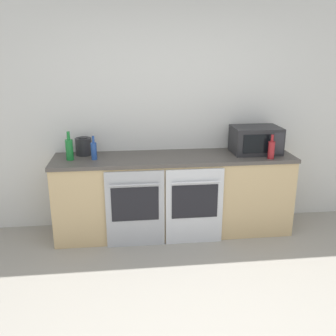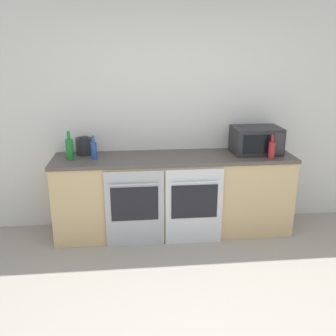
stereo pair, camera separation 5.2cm
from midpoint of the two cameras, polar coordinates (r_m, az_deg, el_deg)
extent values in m
cube|color=silver|center=(4.38, 0.79, 7.95)|extent=(10.00, 0.06, 2.60)
cube|color=tan|center=(4.29, 1.25, -4.28)|extent=(2.64, 0.60, 0.87)
cube|color=#4C4742|center=(4.15, 1.29, 1.56)|extent=(2.66, 0.62, 0.04)
cube|color=#A8AAAF|center=(3.98, -4.70, -6.30)|extent=(0.62, 0.03, 0.85)
cube|color=black|center=(3.93, -4.72, -5.50)|extent=(0.49, 0.01, 0.37)
cylinder|color=#A8AAAF|center=(3.83, -4.79, -2.57)|extent=(0.51, 0.02, 0.02)
cube|color=silver|center=(4.03, 4.37, -5.94)|extent=(0.62, 0.03, 0.85)
cube|color=black|center=(3.99, 4.43, -5.14)|extent=(0.49, 0.01, 0.37)
cylinder|color=silver|center=(3.89, 4.56, -2.25)|extent=(0.51, 0.02, 0.02)
cube|color=#232326|center=(4.36, 13.61, 4.16)|extent=(0.53, 0.39, 0.30)
cube|color=black|center=(4.16, 13.86, 3.54)|extent=(0.32, 0.01, 0.20)
cube|color=#2D2D33|center=(4.25, 16.90, 3.56)|extent=(0.12, 0.01, 0.24)
cylinder|color=#19722D|center=(4.11, -14.41, 2.75)|extent=(0.08, 0.08, 0.22)
cylinder|color=#19722D|center=(4.07, -14.57, 4.85)|extent=(0.03, 0.03, 0.09)
cylinder|color=#234793|center=(4.07, -10.86, 2.58)|extent=(0.06, 0.06, 0.19)
cylinder|color=#234793|center=(4.04, -10.96, 4.35)|extent=(0.03, 0.03, 0.07)
cylinder|color=maroon|center=(4.16, 15.85, 2.59)|extent=(0.07, 0.07, 0.19)
cylinder|color=maroon|center=(4.13, 16.00, 4.35)|extent=(0.03, 0.03, 0.07)
cylinder|color=#232326|center=(4.28, -12.35, 3.27)|extent=(0.18, 0.18, 0.19)
cylinder|color=#262628|center=(4.26, -12.43, 4.59)|extent=(0.10, 0.10, 0.01)
camera|label=1|loc=(0.03, -89.64, 0.11)|focal=40.00mm
camera|label=2|loc=(0.03, 90.36, -0.11)|focal=40.00mm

